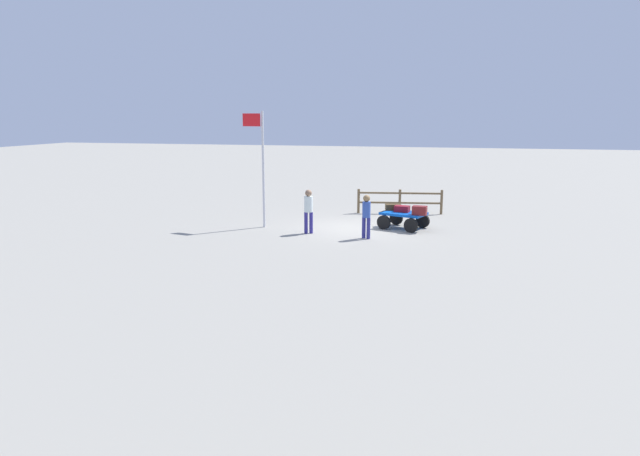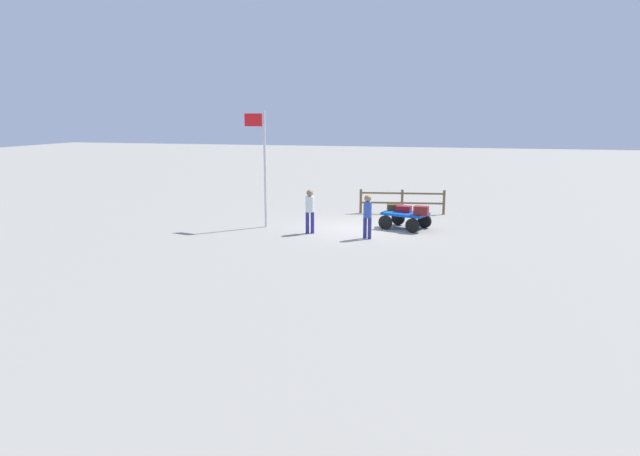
# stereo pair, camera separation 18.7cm
# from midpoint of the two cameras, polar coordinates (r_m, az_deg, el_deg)

# --- Properties ---
(ground_plane) EXTENTS (120.00, 120.00, 0.00)m
(ground_plane) POSITION_cam_midpoint_polar(r_m,az_deg,el_deg) (23.26, 4.02, -0.02)
(ground_plane) COLOR gray
(luggage_cart) EXTENTS (2.10, 1.80, 0.68)m
(luggage_cart) POSITION_cam_midpoint_polar(r_m,az_deg,el_deg) (23.30, 8.76, 1.08)
(luggage_cart) COLOR #0A4BB9
(luggage_cart) RESTS_ON ground
(suitcase_olive) EXTENTS (0.65, 0.48, 0.25)m
(suitcase_olive) POSITION_cam_midpoint_polar(r_m,az_deg,el_deg) (23.34, 8.66, 1.91)
(suitcase_olive) COLOR maroon
(suitcase_olive) RESTS_ON luggage_cart
(suitcase_tan) EXTENTS (0.71, 0.50, 0.24)m
(suitcase_tan) POSITION_cam_midpoint_polar(r_m,az_deg,el_deg) (23.73, 7.78, 2.08)
(suitcase_tan) COLOR #412F18
(suitcase_tan) RESTS_ON luggage_cart
(suitcase_dark) EXTENTS (0.59, 0.44, 0.35)m
(suitcase_dark) POSITION_cam_midpoint_polar(r_m,az_deg,el_deg) (22.72, 10.38, 1.73)
(suitcase_dark) COLOR maroon
(suitcase_dark) RESTS_ON luggage_cart
(worker_lead) EXTENTS (0.39, 0.39, 1.66)m
(worker_lead) POSITION_cam_midpoint_polar(r_m,az_deg,el_deg) (21.16, 5.06, 1.47)
(worker_lead) COLOR navy
(worker_lead) RESTS_ON ground
(worker_trailing) EXTENTS (0.43, 0.43, 1.72)m
(worker_trailing) POSITION_cam_midpoint_polar(r_m,az_deg,el_deg) (22.03, -0.79, 2.06)
(worker_trailing) COLOR navy
(worker_trailing) RESTS_ON ground
(flagpole) EXTENTS (0.92, 0.21, 4.72)m
(flagpole) POSITION_cam_midpoint_polar(r_m,az_deg,el_deg) (23.25, -5.58, 6.88)
(flagpole) COLOR silver
(flagpole) RESTS_ON ground
(wooden_fence) EXTENTS (3.94, 0.70, 1.14)m
(wooden_fence) POSITION_cam_midpoint_polar(r_m,az_deg,el_deg) (26.78, 8.47, 2.81)
(wooden_fence) COLOR brown
(wooden_fence) RESTS_ON ground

